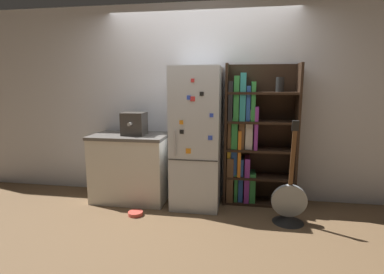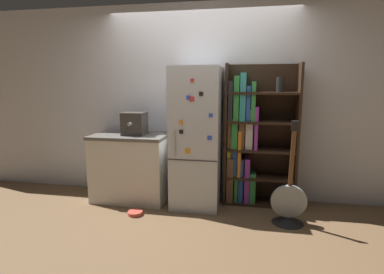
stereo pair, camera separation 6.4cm
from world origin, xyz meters
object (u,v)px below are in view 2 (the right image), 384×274
Objects in this scene: espresso_machine at (134,124)px; pet_bowl at (135,213)px; bookshelf at (250,140)px; guitar at (288,209)px; refrigerator at (197,138)px.

pet_bowl is (0.16, -0.49, -1.01)m from espresso_machine.
bookshelf is at bearing 26.80° from pet_bowl.
espresso_machine reaches higher than guitar.
bookshelf is 5.61× the size of espresso_machine.
pet_bowl is (-1.78, -0.11, -0.14)m from guitar.
guitar reaches higher than pet_bowl.
espresso_machine is at bearing -172.78° from bookshelf.
espresso_machine is (-0.83, -0.00, 0.16)m from refrigerator.
bookshelf is 1.70m from pet_bowl.
bookshelf reaches higher than refrigerator.
pet_bowl is at bearing -71.68° from espresso_machine.
bookshelf is at bearing 7.22° from espresso_machine.
bookshelf is 10.00× the size of pet_bowl.
refrigerator is 9.78× the size of pet_bowl.
espresso_machine is at bearing -179.80° from refrigerator.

